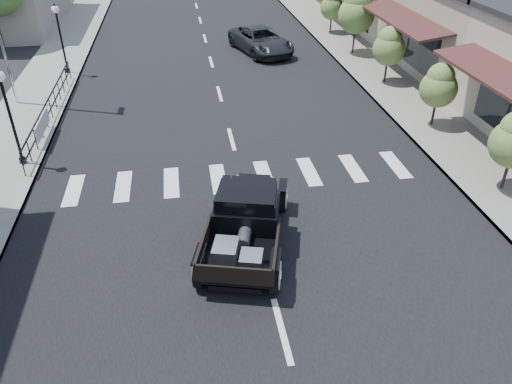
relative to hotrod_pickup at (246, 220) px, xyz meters
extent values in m
plane|color=black|center=(0.37, -0.25, -0.85)|extent=(120.00, 120.00, 0.00)
cube|color=black|center=(0.37, 14.75, -0.84)|extent=(14.00, 80.00, 0.02)
cube|color=gray|center=(-8.13, 14.75, -0.78)|extent=(3.00, 80.00, 0.15)
cube|color=gray|center=(8.87, 14.75, -0.78)|extent=(3.00, 80.00, 0.15)
cube|color=#A29888|center=(15.37, 12.75, 1.40)|extent=(10.00, 9.00, 4.50)
imported|color=black|center=(3.44, 18.15, -0.14)|extent=(3.72, 5.60, 1.43)
camera|label=1|loc=(-1.45, -11.00, 7.87)|focal=35.00mm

